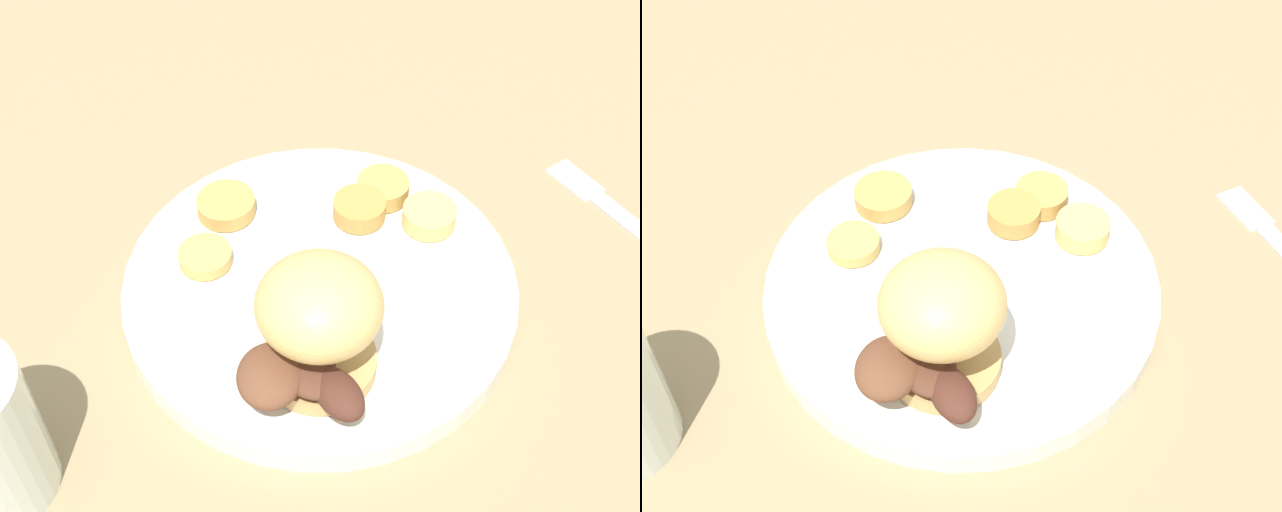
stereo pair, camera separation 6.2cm
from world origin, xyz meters
TOP-DOWN VIEW (x-y plane):
  - ground_plane at (0.00, 0.00)m, footprint 4.00×4.00m
  - dinner_plate at (0.00, 0.00)m, footprint 0.29×0.29m
  - sandwich at (0.01, 0.08)m, footprint 0.10×0.10m
  - potato_round_0 at (-0.09, -0.05)m, footprint 0.04×0.04m
  - potato_round_1 at (-0.06, -0.08)m, footprint 0.04×0.04m
  - potato_round_2 at (0.06, -0.07)m, footprint 0.04×0.04m
  - potato_round_3 at (0.08, -0.03)m, footprint 0.04×0.04m
  - potato_round_4 at (-0.04, -0.06)m, footprint 0.04×0.04m
  - fork at (-0.25, -0.06)m, footprint 0.09×0.14m

SIDE VIEW (x-z plane):
  - ground_plane at x=0.00m, z-range 0.00..0.00m
  - fork at x=-0.25m, z-range 0.00..0.00m
  - dinner_plate at x=0.00m, z-range 0.00..0.02m
  - potato_round_3 at x=0.08m, z-range 0.02..0.03m
  - potato_round_2 at x=0.06m, z-range 0.02..0.04m
  - potato_round_1 at x=-0.06m, z-range 0.02..0.04m
  - potato_round_0 at x=-0.09m, z-range 0.02..0.04m
  - potato_round_4 at x=-0.04m, z-range 0.02..0.04m
  - sandwich at x=0.01m, z-range 0.02..0.12m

